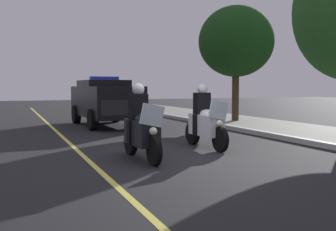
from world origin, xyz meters
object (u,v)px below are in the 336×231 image
(police_motorcycle_lead_left, at_px, (141,129))
(police_motorcycle_lead_right, at_px, (205,122))
(tree_far_back, at_px, (236,42))
(police_suv, at_px, (105,100))

(police_motorcycle_lead_left, distance_m, police_motorcycle_lead_right, 2.35)
(police_motorcycle_lead_left, height_order, tree_far_back, tree_far_back)
(police_suv, bearing_deg, police_motorcycle_lead_left, -7.25)
(police_suv, height_order, tree_far_back, tree_far_back)
(police_motorcycle_lead_left, height_order, police_motorcycle_lead_right, same)
(police_motorcycle_lead_left, xyz_separation_m, police_motorcycle_lead_right, (-1.01, 2.13, 0.00))
(police_motorcycle_lead_right, distance_m, tree_far_back, 8.31)
(police_motorcycle_lead_right, xyz_separation_m, tree_far_back, (-6.20, 4.69, 2.94))
(police_motorcycle_lead_left, relative_size, police_motorcycle_lead_right, 1.00)
(police_motorcycle_lead_left, xyz_separation_m, tree_far_back, (-7.20, 6.82, 2.94))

